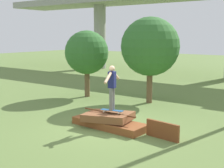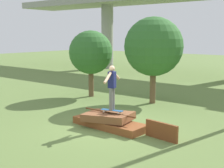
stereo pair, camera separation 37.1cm
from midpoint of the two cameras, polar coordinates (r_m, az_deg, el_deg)
ground_plane at (r=10.82m, az=-1.54°, el=-7.95°), size 80.00×80.00×0.00m
scrap_pile at (r=10.78m, az=-1.62°, el=-6.75°), size 2.73×1.28×0.55m
scrap_plank_loose at (r=9.71m, az=8.12°, el=-8.40°), size 1.16×0.23×0.53m
skateboard at (r=10.55m, az=-1.01°, el=-4.86°), size 0.81×0.37×0.09m
skater at (r=10.37m, az=-1.02°, el=-0.14°), size 0.36×1.17×1.50m
tree_behind_right at (r=14.38m, az=6.26°, el=6.80°), size 2.69×2.69×3.97m
tree_mid_back at (r=15.86m, az=-5.31°, el=5.74°), size 2.21×2.21×3.37m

